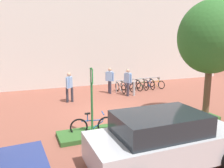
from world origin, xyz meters
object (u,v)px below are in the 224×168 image
(bike_rack_cluster, at_px, (139,85))
(person_casual_tan, at_px, (128,81))
(bike_at_sign, at_px, (93,126))
(parking_sign_post, at_px, (92,92))
(tree_sidewalk, at_px, (211,37))
(person_shirt_blue, at_px, (110,79))
(car_silver_sedan, at_px, (164,140))
(bollard_steel, at_px, (134,89))
(person_shirt_white, at_px, (69,85))

(bike_rack_cluster, xyz_separation_m, person_casual_tan, (-1.52, -1.30, 0.64))
(bike_at_sign, height_order, bike_rack_cluster, bike_at_sign)
(person_casual_tan, bearing_deg, parking_sign_post, -127.47)
(tree_sidewalk, bearing_deg, person_shirt_blue, 108.84)
(person_casual_tan, xyz_separation_m, person_shirt_blue, (-0.82, 1.06, 0.00))
(car_silver_sedan, bearing_deg, tree_sidewalk, 32.53)
(tree_sidewalk, height_order, person_shirt_blue, tree_sidewalk)
(bike_rack_cluster, bearing_deg, tree_sidewalk, -91.64)
(bollard_steel, distance_m, person_shirt_blue, 1.77)
(bike_rack_cluster, xyz_separation_m, person_shirt_blue, (-2.34, -0.24, 0.64))
(bike_at_sign, bearing_deg, person_shirt_white, 88.41)
(parking_sign_post, relative_size, person_casual_tan, 1.47)
(bike_at_sign, bearing_deg, person_casual_tan, 52.33)
(bollard_steel, xyz_separation_m, person_shirt_white, (-4.15, -0.05, 0.53))
(parking_sign_post, distance_m, bollard_steel, 6.75)
(tree_sidewalk, xyz_separation_m, parking_sign_post, (-5.28, 0.10, -1.95))
(parking_sign_post, xyz_separation_m, person_casual_tan, (3.95, 5.16, -0.66))
(bike_rack_cluster, xyz_separation_m, bollard_steel, (-1.14, -1.43, 0.10))
(parking_sign_post, xyz_separation_m, person_shirt_white, (0.19, 4.98, -0.66))
(parking_sign_post, bearing_deg, tree_sidewalk, -1.03)
(tree_sidewalk, distance_m, bike_at_sign, 6.16)
(bike_at_sign, relative_size, bollard_steel, 1.85)
(person_shirt_blue, height_order, car_silver_sedan, person_shirt_blue)
(person_casual_tan, bearing_deg, car_silver_sedan, -109.10)
(person_shirt_white, xyz_separation_m, car_silver_sedan, (1.06, -7.65, -0.23))
(tree_sidewalk, xyz_separation_m, person_shirt_blue, (-2.15, 6.31, -2.61))
(tree_sidewalk, relative_size, bollard_steel, 5.74)
(bollard_steel, relative_size, person_casual_tan, 0.52)
(tree_sidewalk, xyz_separation_m, bike_at_sign, (-5.23, 0.20, -3.25))
(parking_sign_post, bearing_deg, bike_at_sign, 64.17)
(person_shirt_blue, bearing_deg, person_casual_tan, -52.12)
(bike_rack_cluster, height_order, person_shirt_white, person_shirt_white)
(bike_at_sign, xyz_separation_m, person_shirt_blue, (3.08, 6.11, 0.63))
(tree_sidewalk, relative_size, bike_rack_cluster, 1.38)
(person_casual_tan, xyz_separation_m, car_silver_sedan, (-2.71, -7.83, -0.23))
(bike_rack_cluster, bearing_deg, parking_sign_post, -130.25)
(person_shirt_white, bearing_deg, person_casual_tan, 2.66)
(bike_at_sign, height_order, person_shirt_blue, person_shirt_blue)
(bike_rack_cluster, distance_m, person_casual_tan, 2.10)
(tree_sidewalk, distance_m, car_silver_sedan, 5.57)
(bollard_steel, bearing_deg, tree_sidewalk, -79.51)
(parking_sign_post, bearing_deg, bike_rack_cluster, 49.75)
(bike_rack_cluster, bearing_deg, person_shirt_white, -164.36)
(bollard_steel, height_order, person_shirt_blue, person_shirt_blue)
(bike_at_sign, xyz_separation_m, bike_rack_cluster, (5.42, 6.36, -0.00))
(parking_sign_post, relative_size, bike_at_sign, 1.51)
(bike_at_sign, height_order, person_shirt_white, person_shirt_white)
(bike_rack_cluster, relative_size, bollard_steel, 4.16)
(parking_sign_post, bearing_deg, bollard_steel, 49.28)
(person_casual_tan, bearing_deg, bike_at_sign, -127.67)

